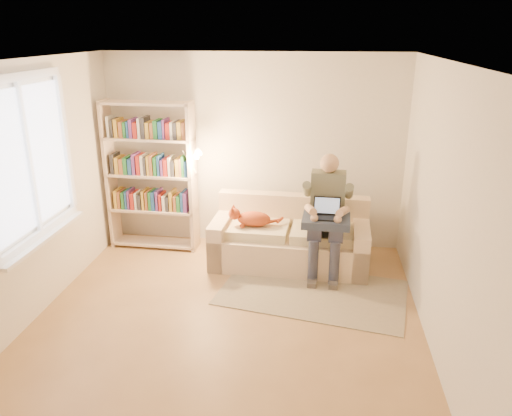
# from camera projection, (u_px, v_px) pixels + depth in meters

# --- Properties ---
(floor) EXTENTS (4.50, 4.50, 0.00)m
(floor) POSITION_uv_depth(u_px,v_px,m) (224.00, 328.00, 5.05)
(floor) COLOR #987045
(floor) RESTS_ON ground
(ceiling) EXTENTS (4.00, 4.50, 0.02)m
(ceiling) POSITION_uv_depth(u_px,v_px,m) (217.00, 62.00, 4.18)
(ceiling) COLOR white
(ceiling) RESTS_ON wall_back
(wall_left) EXTENTS (0.02, 4.50, 2.60)m
(wall_left) POSITION_uv_depth(u_px,v_px,m) (20.00, 199.00, 4.86)
(wall_left) COLOR silver
(wall_left) RESTS_ON floor
(wall_right) EXTENTS (0.02, 4.50, 2.60)m
(wall_right) POSITION_uv_depth(u_px,v_px,m) (445.00, 218.00, 4.37)
(wall_right) COLOR silver
(wall_right) RESTS_ON floor
(wall_back) EXTENTS (4.00, 0.02, 2.60)m
(wall_back) POSITION_uv_depth(u_px,v_px,m) (253.00, 152.00, 6.72)
(wall_back) COLOR silver
(wall_back) RESTS_ON floor
(wall_front) EXTENTS (4.00, 0.02, 2.60)m
(wall_front) POSITION_uv_depth(u_px,v_px,m) (135.00, 357.00, 2.51)
(wall_front) COLOR silver
(wall_front) RESTS_ON floor
(window) EXTENTS (0.12, 1.52, 1.69)m
(window) POSITION_uv_depth(u_px,v_px,m) (35.00, 186.00, 5.01)
(window) COLOR white
(window) RESTS_ON wall_left
(sofa) EXTENTS (2.00, 0.96, 0.83)m
(sofa) POSITION_uv_depth(u_px,v_px,m) (290.00, 241.00, 6.39)
(sofa) COLOR beige
(sofa) RESTS_ON floor
(person) EXTENTS (0.44, 0.68, 1.47)m
(person) POSITION_uv_depth(u_px,v_px,m) (327.00, 209.00, 6.00)
(person) COLOR #6B705A
(person) RESTS_ON sofa
(cat) EXTENTS (0.65, 0.24, 0.23)m
(cat) POSITION_uv_depth(u_px,v_px,m) (252.00, 218.00, 6.24)
(cat) COLOR #D45A29
(cat) RESTS_ON sofa
(blanket) EXTENTS (0.58, 0.48, 0.09)m
(blanket) POSITION_uv_depth(u_px,v_px,m) (327.00, 221.00, 5.89)
(blanket) COLOR #293348
(blanket) RESTS_ON person
(laptop) EXTENTS (0.33, 0.30, 0.26)m
(laptop) POSITION_uv_depth(u_px,v_px,m) (328.00, 212.00, 5.87)
(laptop) COLOR black
(laptop) RESTS_ON blanket
(bookshelf) EXTENTS (1.33, 0.40, 2.01)m
(bookshelf) POSITION_uv_depth(u_px,v_px,m) (151.00, 169.00, 6.61)
(bookshelf) COLOR beige
(bookshelf) RESTS_ON floor
(rug) EXTENTS (2.27, 1.59, 0.01)m
(rug) POSITION_uv_depth(u_px,v_px,m) (313.00, 292.00, 5.74)
(rug) COLOR gray
(rug) RESTS_ON floor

